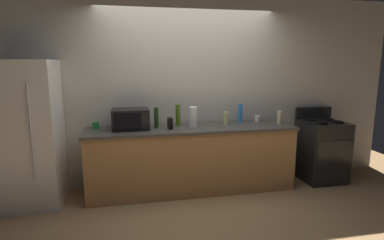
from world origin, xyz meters
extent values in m
plane|color=#A87F51|center=(0.00, 0.00, 0.00)|extent=(8.00, 8.00, 0.00)
cube|color=beige|center=(0.00, 0.81, 1.35)|extent=(6.40, 0.10, 2.70)
cube|color=#B27F4C|center=(0.00, 0.40, 0.43)|extent=(2.80, 0.60, 0.86)
cube|color=#47423D|center=(0.00, 0.40, 0.88)|extent=(2.84, 0.64, 0.04)
cube|color=white|center=(-2.05, 0.40, 0.90)|extent=(0.72, 0.70, 1.80)
cylinder|color=silver|center=(-1.91, 0.03, 1.00)|extent=(0.02, 0.02, 1.10)
cube|color=black|center=(2.00, 0.40, 0.45)|extent=(0.60, 0.60, 0.90)
cube|color=black|center=(2.00, 0.10, 0.45)|extent=(0.55, 0.02, 0.48)
cube|color=black|center=(2.00, 0.68, 0.99)|extent=(0.60, 0.04, 0.18)
cylinder|color=black|center=(1.87, 0.28, 0.91)|extent=(0.18, 0.18, 0.02)
cylinder|color=black|center=(2.13, 0.28, 0.91)|extent=(0.18, 0.18, 0.02)
cylinder|color=black|center=(1.87, 0.52, 0.91)|extent=(0.18, 0.18, 0.02)
cylinder|color=black|center=(2.13, 0.52, 0.91)|extent=(0.18, 0.18, 0.02)
cube|color=black|center=(-0.81, 0.45, 1.04)|extent=(0.48, 0.34, 0.27)
cube|color=black|center=(-0.85, 0.28, 1.04)|extent=(0.34, 0.01, 0.21)
cylinder|color=white|center=(0.03, 0.45, 1.04)|extent=(0.12, 0.12, 0.27)
cube|color=black|center=(-0.31, 0.35, 0.98)|extent=(0.06, 0.12, 0.15)
cylinder|color=#1E3F19|center=(-0.47, 0.46, 1.04)|extent=(0.06, 0.06, 0.28)
cylinder|color=beige|center=(1.29, 0.41, 0.99)|extent=(0.07, 0.07, 0.18)
cylinder|color=#338CE5|center=(0.75, 0.58, 1.04)|extent=(0.07, 0.07, 0.27)
cylinder|color=#4C6B19|center=(-0.17, 0.53, 1.05)|extent=(0.06, 0.06, 0.30)
cylinder|color=beige|center=(0.51, 0.48, 0.99)|extent=(0.08, 0.08, 0.18)
cylinder|color=white|center=(1.03, 0.60, 0.94)|extent=(0.08, 0.08, 0.09)
cylinder|color=#2D8C47|center=(-1.27, 0.58, 0.94)|extent=(0.09, 0.09, 0.09)
camera|label=1|loc=(-0.82, -3.63, 1.77)|focal=29.03mm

